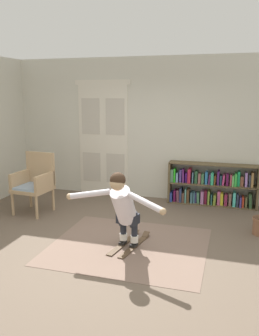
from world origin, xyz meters
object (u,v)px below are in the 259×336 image
object	(u,v)px
skis_pair	(130,243)
person_skier	(123,204)
bookshelf	(210,187)
wicker_chair	(35,181)

from	to	relation	value
skis_pair	person_skier	world-z (taller)	person_skier
bookshelf	wicker_chair	world-z (taller)	wicker_chair
wicker_chair	person_skier	world-z (taller)	person_skier
bookshelf	wicker_chair	bearing A→B (deg)	-156.34
bookshelf	person_skier	world-z (taller)	person_skier
bookshelf	wicker_chair	distance (m)	3.38
wicker_chair	person_skier	bearing A→B (deg)	-28.80
skis_pair	bookshelf	bearing A→B (deg)	66.66
wicker_chair	skis_pair	world-z (taller)	wicker_chair
person_skier	bookshelf	bearing A→B (deg)	67.66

